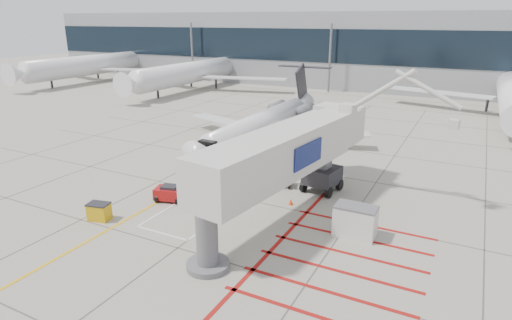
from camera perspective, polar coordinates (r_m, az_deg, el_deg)
The scene contains 13 objects.
ground_plane at distance 28.86m, azimuth -5.55°, elevation -8.07°, with size 260.00×260.00×0.00m, color gray.
regional_jet at distance 42.78m, azimuth -0.55°, elevation 6.02°, with size 22.17×27.95×7.32m, color silver, non-canonical shape.
jet_bridge at distance 27.24m, azimuth 2.99°, elevation -0.40°, with size 9.61×20.28×8.11m, color beige, non-canonical shape.
pushback_tug at distance 32.15m, azimuth -11.39°, elevation -4.28°, with size 2.15×1.34×1.25m, color #A71011, non-canonical shape.
spill_bin at distance 30.49m, azimuth -20.19°, elevation -6.45°, with size 1.37×0.91×1.19m, color #CC9B0B, non-canonical shape.
baggage_cart at distance 34.26m, azimuth 3.26°, elevation -2.45°, with size 2.06×1.30×1.30m, color #56575B, non-canonical shape.
ground_power_unit at distance 27.16m, azimuth 13.09°, elevation -7.94°, with size 2.50×1.46×1.98m, color silver, non-canonical shape.
cone_nose at distance 34.55m, azimuth -0.03°, elevation -2.96°, with size 0.35×0.35×0.48m, color #EE550C.
cone_side at distance 31.09m, azimuth 4.66°, elevation -5.56°, with size 0.33×0.33×0.45m, color #EA3B0C.
terminal_building at distance 91.84m, azimuth 25.38°, elevation 13.04°, with size 180.00×28.00×14.00m, color gray.
terminal_glass_band at distance 77.77m, azimuth 24.90°, elevation 13.18°, with size 180.00×0.10×6.00m, color black.
bg_aircraft_a at distance 99.66m, azimuth -20.32°, elevation 13.45°, with size 36.97×41.07×12.32m, color silver, non-canonical shape.
bg_aircraft_b at distance 82.93m, azimuth -7.93°, elevation 13.35°, with size 34.82×38.69×11.61m, color silver, non-canonical shape.
Camera 1 is at (14.30, -21.55, 12.80)m, focal length 30.00 mm.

